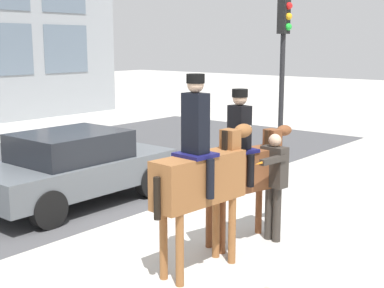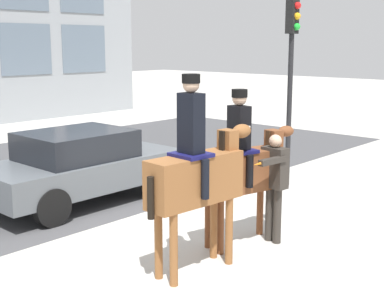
% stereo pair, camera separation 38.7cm
% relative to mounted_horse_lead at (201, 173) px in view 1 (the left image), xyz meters
% --- Properties ---
extents(ground_plane, '(80.00, 80.00, 0.00)m').
position_rel_mounted_horse_lead_xyz_m(ground_plane, '(0.62, 1.96, -1.39)').
color(ground_plane, '#B2AFA8').
extents(mounted_horse_lead, '(1.91, 0.65, 2.72)m').
position_rel_mounted_horse_lead_xyz_m(mounted_horse_lead, '(0.00, 0.00, 0.00)').
color(mounted_horse_lead, brown).
rests_on(mounted_horse_lead, ground_plane).
extents(mounted_horse_companion, '(1.84, 0.77, 2.44)m').
position_rel_mounted_horse_lead_xyz_m(mounted_horse_companion, '(1.25, 0.16, -0.15)').
color(mounted_horse_companion, brown).
rests_on(mounted_horse_companion, ground_plane).
extents(pedestrian_bystander, '(0.86, 0.43, 1.73)m').
position_rel_mounted_horse_lead_xyz_m(pedestrian_bystander, '(1.62, -0.17, -0.37)').
color(pedestrian_bystander, '#332D28').
rests_on(pedestrian_bystander, ground_plane).
extents(street_car_near_lane, '(3.99, 1.88, 1.44)m').
position_rel_mounted_horse_lead_xyz_m(street_car_near_lane, '(0.87, 3.88, -0.63)').
color(street_car_near_lane, '#51565B').
rests_on(street_car_near_lane, ground_plane).
extents(traffic_light, '(0.24, 0.29, 4.03)m').
position_rel_mounted_horse_lead_xyz_m(traffic_light, '(4.75, 1.56, 1.32)').
color(traffic_light, black).
rests_on(traffic_light, ground_plane).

